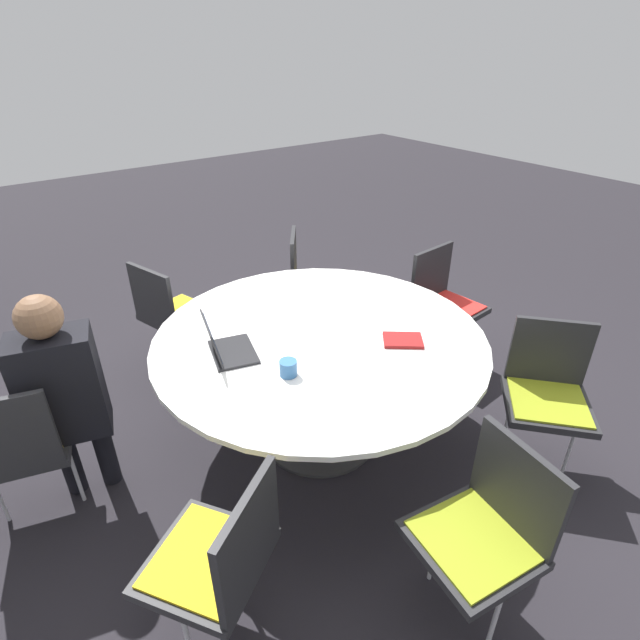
% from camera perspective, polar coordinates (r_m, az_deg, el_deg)
% --- Properties ---
extents(ground_plane, '(16.00, 16.00, 0.00)m').
position_cam_1_polar(ground_plane, '(3.22, -0.00, -13.09)').
color(ground_plane, black).
extents(conference_table, '(1.85, 1.85, 0.74)m').
position_cam_1_polar(conference_table, '(2.84, -0.00, -3.97)').
color(conference_table, '#333333').
rests_on(conference_table, ground_plane).
extents(chair_0, '(0.52, 0.54, 0.88)m').
position_cam_1_polar(chair_0, '(2.79, -31.41, -11.96)').
color(chair_0, '#262628').
rests_on(chair_0, ground_plane).
extents(chair_1, '(0.59, 0.60, 0.88)m').
position_cam_1_polar(chair_1, '(2.06, -11.29, -24.82)').
color(chair_1, '#262628').
rests_on(chair_1, ground_plane).
extents(chair_2, '(0.50, 0.48, 0.88)m').
position_cam_1_polar(chair_2, '(2.20, 18.54, -21.34)').
color(chair_2, '#262628').
rests_on(chair_2, ground_plane).
extents(chair_3, '(0.61, 0.61, 0.88)m').
position_cam_1_polar(chair_3, '(3.00, 24.61, -6.95)').
color(chair_3, '#262628').
rests_on(chair_3, ground_plane).
extents(chair_4, '(0.45, 0.47, 0.88)m').
position_cam_1_polar(chair_4, '(3.75, 13.89, 2.53)').
color(chair_4, '#262628').
rests_on(chair_4, ground_plane).
extents(chair_5, '(0.60, 0.60, 0.88)m').
position_cam_1_polar(chair_5, '(3.98, -1.14, 5.08)').
color(chair_5, '#262628').
rests_on(chair_5, ground_plane).
extents(chair_6, '(0.54, 0.53, 0.88)m').
position_cam_1_polar(chair_6, '(3.64, -16.71, 1.21)').
color(chair_6, '#262628').
rests_on(chair_6, ground_plane).
extents(person_0, '(0.32, 0.41, 1.23)m').
position_cam_1_polar(person_0, '(2.70, -27.33, -7.06)').
color(person_0, black).
rests_on(person_0, ground_plane).
extents(laptop, '(0.35, 0.31, 0.21)m').
position_cam_1_polar(laptop, '(2.63, -10.89, -2.95)').
color(laptop, '#232326').
rests_on(laptop, conference_table).
extents(spiral_notebook, '(0.25, 0.26, 0.02)m').
position_cam_1_polar(spiral_notebook, '(2.75, 9.45, -2.29)').
color(spiral_notebook, maroon).
rests_on(spiral_notebook, conference_table).
extents(coffee_cup, '(0.09, 0.09, 0.08)m').
position_cam_1_polar(coffee_cup, '(2.45, -3.65, -5.50)').
color(coffee_cup, '#33669E').
rests_on(coffee_cup, conference_table).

